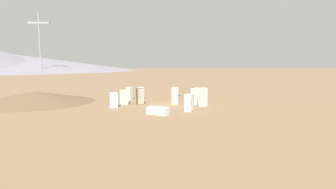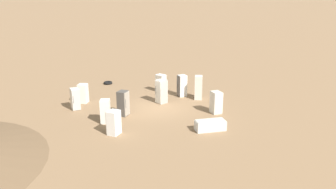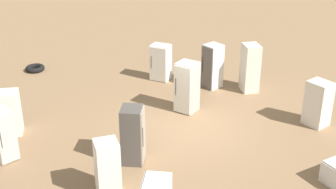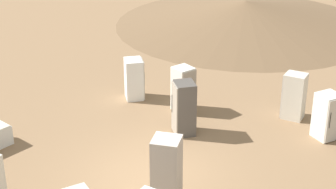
# 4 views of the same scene
# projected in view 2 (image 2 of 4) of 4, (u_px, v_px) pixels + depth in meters

# --- Properties ---
(ground_plane) EXTENTS (1000.00, 1000.00, 0.00)m
(ground_plane) POSITION_uv_depth(u_px,v_px,m) (156.00, 108.00, 23.60)
(ground_plane) COLOR #846647
(discarded_fridge_0) EXTENTS (1.96, 1.57, 0.63)m
(discarded_fridge_0) POSITION_uv_depth(u_px,v_px,m) (210.00, 125.00, 19.73)
(discarded_fridge_0) COLOR silver
(discarded_fridge_0) RESTS_ON ground_plane
(discarded_fridge_1) EXTENTS (0.68, 0.80, 1.47)m
(discarded_fridge_1) POSITION_uv_depth(u_px,v_px,m) (161.00, 83.00, 27.44)
(discarded_fridge_1) COLOR white
(discarded_fridge_1) RESTS_ON ground_plane
(discarded_fridge_2) EXTENTS (0.87, 0.87, 1.54)m
(discarded_fridge_2) POSITION_uv_depth(u_px,v_px,m) (105.00, 111.00, 20.75)
(discarded_fridge_2) COLOR silver
(discarded_fridge_2) RESTS_ON ground_plane
(discarded_fridge_3) EXTENTS (0.93, 0.92, 1.45)m
(discarded_fridge_3) POSITION_uv_depth(u_px,v_px,m) (83.00, 93.00, 24.65)
(discarded_fridge_3) COLOR silver
(discarded_fridge_3) RESTS_ON ground_plane
(discarded_fridge_4) EXTENTS (0.95, 0.93, 1.85)m
(discarded_fridge_4) POSITION_uv_depth(u_px,v_px,m) (198.00, 87.00, 25.47)
(discarded_fridge_4) COLOR beige
(discarded_fridge_4) RESTS_ON ground_plane
(discarded_fridge_5) EXTENTS (0.88, 0.84, 1.45)m
(discarded_fridge_5) POSITION_uv_depth(u_px,v_px,m) (114.00, 123.00, 19.05)
(discarded_fridge_5) COLOR white
(discarded_fridge_5) RESTS_ON ground_plane
(discarded_fridge_6) EXTENTS (0.88, 0.91, 1.53)m
(discarded_fridge_6) POSITION_uv_depth(u_px,v_px,m) (216.00, 102.00, 22.47)
(discarded_fridge_6) COLOR beige
(discarded_fridge_6) RESTS_ON ground_plane
(discarded_fridge_7) EXTENTS (0.74, 0.82, 1.55)m
(discarded_fridge_7) POSITION_uv_depth(u_px,v_px,m) (75.00, 99.00, 23.17)
(discarded_fridge_7) COLOR beige
(discarded_fridge_7) RESTS_ON ground_plane
(discarded_fridge_8) EXTENTS (0.81, 0.78, 1.73)m
(discarded_fridge_8) POSITION_uv_depth(u_px,v_px,m) (182.00, 86.00, 26.16)
(discarded_fridge_8) COLOR white
(discarded_fridge_8) RESTS_ON ground_plane
(discarded_fridge_9) EXTENTS (0.87, 0.85, 1.70)m
(discarded_fridge_9) POSITION_uv_depth(u_px,v_px,m) (123.00, 103.00, 22.00)
(discarded_fridge_9) COLOR #4C4742
(discarded_fridge_9) RESTS_ON ground_plane
(discarded_fridge_10) EXTENTS (0.74, 0.71, 1.79)m
(discarded_fridge_10) POSITION_uv_depth(u_px,v_px,m) (161.00, 91.00, 24.54)
(discarded_fridge_10) COLOR #A89E93
(discarded_fridge_10) RESTS_ON ground_plane
(scrap_tire) EXTENTS (0.81, 0.81, 0.22)m
(scrap_tire) POSITION_uv_depth(u_px,v_px,m) (108.00, 83.00, 29.96)
(scrap_tire) COLOR black
(scrap_tire) RESTS_ON ground_plane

